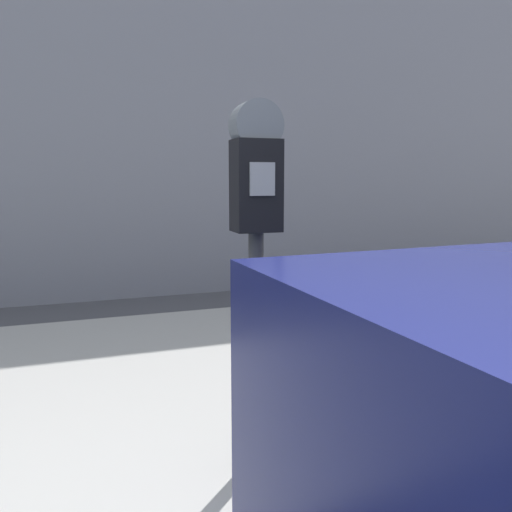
# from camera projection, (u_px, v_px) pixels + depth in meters

# --- Properties ---
(sidewalk) EXTENTS (24.00, 2.80, 0.15)m
(sidewalk) POSITION_uv_depth(u_px,v_px,m) (155.00, 391.00, 2.82)
(sidewalk) COLOR #9E9B96
(sidewalk) RESTS_ON ground_plane
(building_facade) EXTENTS (24.00, 0.30, 4.95)m
(building_facade) POSITION_uv_depth(u_px,v_px,m) (110.00, 60.00, 5.09)
(building_facade) COLOR gray
(building_facade) RESTS_ON ground_plane
(parking_meter) EXTENTS (0.18, 0.14, 1.39)m
(parking_meter) POSITION_uv_depth(u_px,v_px,m) (256.00, 209.00, 1.84)
(parking_meter) COLOR #2D2D30
(parking_meter) RESTS_ON sidewalk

